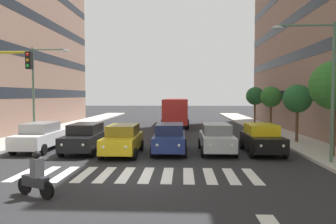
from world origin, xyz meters
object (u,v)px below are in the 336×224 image
at_px(car_3, 123,139).
at_px(bus_behind_traffic, 176,109).
at_px(car_5, 40,136).
at_px(street_tree_0, 335,86).
at_px(motorcycle_with_rider, 36,178).
at_px(car_0, 262,138).
at_px(street_tree_2, 271,97).
at_px(car_1, 216,138).
at_px(street_lamp_left, 322,76).
at_px(street_lamp_right, 39,83).
at_px(car_4, 85,138).
at_px(street_tree_1, 297,99).
at_px(car_2, 170,138).
at_px(street_tree_3, 255,96).

xyz_separation_m(car_3, bus_behind_traffic, (-2.68, -17.61, 0.97)).
distance_m(car_5, street_tree_0, 17.32).
distance_m(bus_behind_traffic, motorcycle_with_rider, 25.72).
relative_size(car_0, bus_behind_traffic, 0.42).
height_order(bus_behind_traffic, street_tree_0, street_tree_0).
relative_size(car_5, motorcycle_with_rider, 2.83).
bearing_deg(street_tree_2, car_5, 33.45).
xyz_separation_m(car_1, street_lamp_left, (-4.73, 3.21, 3.46)).
height_order(car_5, street_lamp_right, street_lamp_right).
distance_m(car_3, car_4, 2.49).
relative_size(street_lamp_left, street_tree_1, 1.68).
relative_size(car_4, car_5, 1.00).
distance_m(car_4, motorcycle_with_rider, 8.45).
height_order(car_5, motorcycle_with_rider, car_5).
bearing_deg(street_tree_0, car_2, -9.05).
height_order(street_lamp_left, street_tree_1, street_lamp_left).
bearing_deg(car_1, street_lamp_right, -19.67).
xyz_separation_m(car_0, car_3, (8.10, 0.78, 0.00)).
xyz_separation_m(car_0, street_lamp_left, (-2.10, 3.08, 3.46)).
bearing_deg(street_lamp_right, car_2, 154.59).
bearing_deg(street_tree_1, car_0, 48.75).
height_order(car_2, street_lamp_right, street_lamp_right).
xyz_separation_m(car_5, bus_behind_traffic, (-8.09, -16.49, 0.97)).
distance_m(motorcycle_with_rider, street_tree_0, 15.19).
relative_size(motorcycle_with_rider, street_tree_1, 0.39).
xyz_separation_m(car_2, car_3, (2.68, 0.73, 0.00)).
relative_size(car_4, street_tree_0, 0.87).
height_order(street_tree_1, street_tree_2, street_tree_2).
bearing_deg(street_tree_1, car_1, 31.80).
relative_size(bus_behind_traffic, street_tree_3, 2.49).
height_order(car_0, street_tree_2, street_tree_2).
distance_m(car_3, street_tree_2, 17.35).
height_order(street_lamp_left, street_tree_2, street_lamp_left).
bearing_deg(car_1, bus_behind_traffic, -80.52).
bearing_deg(car_1, street_tree_1, -148.20).
bearing_deg(car_4, street_tree_1, -164.00).
relative_size(car_1, car_2, 1.00).
relative_size(car_0, car_4, 1.00).
bearing_deg(car_0, street_lamp_right, -16.97).
height_order(motorcycle_with_rider, street_tree_1, street_tree_1).
height_order(street_lamp_right, street_tree_0, street_lamp_right).
bearing_deg(car_2, car_1, -176.26).
xyz_separation_m(car_2, street_tree_2, (-9.12, -11.77, 2.36)).
xyz_separation_m(car_5, street_tree_1, (-16.90, -3.52, 2.29)).
xyz_separation_m(bus_behind_traffic, street_tree_1, (-8.81, 12.97, 1.31)).
bearing_deg(street_lamp_left, car_1, -34.14).
bearing_deg(car_2, bus_behind_traffic, -90.00).
relative_size(bus_behind_traffic, street_tree_2, 2.56).
xyz_separation_m(car_3, car_5, (5.41, -1.12, 0.00)).
relative_size(car_1, car_5, 1.00).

